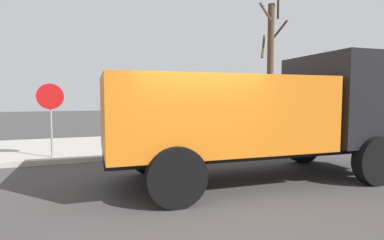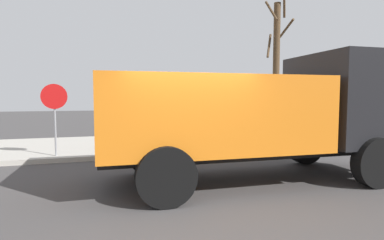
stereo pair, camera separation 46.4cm
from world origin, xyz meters
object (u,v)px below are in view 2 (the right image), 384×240
Objects in this scene: stop_sign at (54,106)px; bare_tree at (276,69)px; dump_truck_orange at (261,112)px; loose_tire at (145,132)px; fire_hydrant at (144,133)px.

stop_sign is 8.32m from bare_tree.
loose_tire is at bearing 116.99° from dump_truck_orange.
bare_tree is (8.15, 0.88, 1.40)m from stop_sign.
bare_tree is at bearing 3.63° from loose_tire.
stop_sign is (-2.83, -1.08, 1.02)m from fire_hydrant.
bare_tree is (3.19, 4.58, 1.47)m from dump_truck_orange.
loose_tire is at bearing 10.91° from stop_sign.
fire_hydrant is at bearing 177.79° from bare_tree.
fire_hydrant is 0.16× the size of bare_tree.
dump_truck_orange is (4.96, -3.70, -0.07)m from stop_sign.
stop_sign is (-2.80, -0.54, 0.95)m from loose_tire.
stop_sign is at bearing -173.84° from bare_tree.
fire_hydrant is 0.55m from loose_tire.
stop_sign is at bearing -169.09° from loose_tire.
fire_hydrant is 5.85m from bare_tree.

